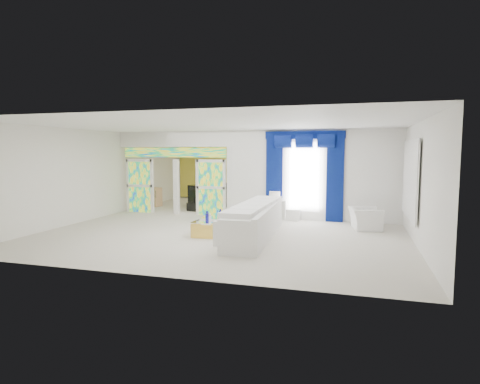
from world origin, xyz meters
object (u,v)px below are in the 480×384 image
(grand_piano, at_px, (214,195))
(console_table, at_px, (283,214))
(white_sofa, at_px, (256,223))
(coffee_table, at_px, (212,225))
(armchair, at_px, (365,219))

(grand_piano, bearing_deg, console_table, -25.15)
(white_sofa, relative_size, grand_piano, 2.29)
(white_sofa, distance_m, console_table, 2.99)
(console_table, height_order, grand_piano, grand_piano)
(coffee_table, xyz_separation_m, console_table, (1.56, 2.67, -0.01))
(white_sofa, relative_size, armchair, 4.31)
(coffee_table, bearing_deg, console_table, 59.67)
(console_table, bearing_deg, coffee_table, -120.33)
(white_sofa, relative_size, console_table, 3.77)
(coffee_table, relative_size, armchair, 1.82)
(white_sofa, height_order, grand_piano, grand_piano)
(white_sofa, height_order, console_table, white_sofa)
(console_table, bearing_deg, white_sofa, -94.13)
(coffee_table, height_order, console_table, coffee_table)
(console_table, xyz_separation_m, armchair, (2.60, -0.98, 0.13))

